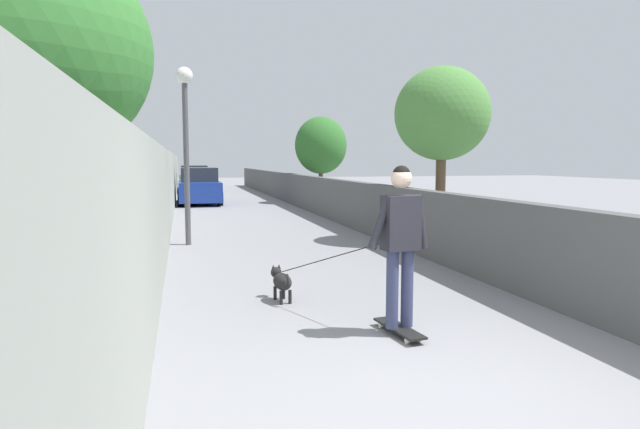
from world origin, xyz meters
name	(u,v)px	position (x,y,z in m)	size (l,w,h in m)	color
ground_plane	(248,217)	(14.00, 0.00, 0.00)	(80.00, 80.00, 0.00)	gray
wall_left	(166,189)	(12.00, 2.51, 1.05)	(48.00, 0.30, 2.09)	#999E93
fence_right	(338,200)	(12.00, -2.51, 0.64)	(48.00, 0.30, 1.28)	#4C4C4C
tree_left_near	(12,49)	(3.00, 3.80, 3.05)	(2.93, 2.93, 4.37)	brown
tree_right_mid	(321,145)	(19.00, -3.77, 2.48)	(2.24, 2.24, 3.72)	brown
tree_right_far	(442,115)	(7.50, -3.59, 2.87)	(2.12, 2.12, 3.93)	brown
lamp_post	(185,122)	(8.50, 1.96, 2.67)	(0.36, 0.36, 3.84)	#4C4C51
skateboard	(399,329)	(1.63, -0.15, 0.07)	(0.82, 0.30, 0.08)	black
person_skateboarder	(401,233)	(1.63, -0.15, 1.09)	(0.27, 0.72, 1.72)	#333859
dog	(282,281)	(3.30, 0.82, 0.27)	(1.99, 1.11, 1.06)	black
car_near	(199,187)	(19.99, 1.36, 0.72)	(4.18, 1.80, 1.54)	navy
car_far	(194,179)	(29.32, 1.36, 0.71)	(3.91, 1.80, 1.54)	#336B38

